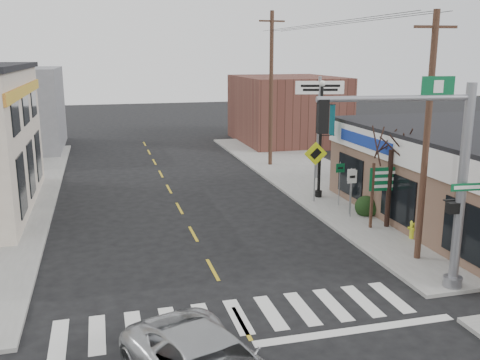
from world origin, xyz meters
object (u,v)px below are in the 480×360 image
object	(u,v)px
utility_pole_far	(271,88)
fire_hydrant	(413,229)
traffic_signal_pole	(441,167)
bare_tree	(392,135)
lamp_post	(322,131)
dance_center_sign	(319,101)
guide_sign	(387,186)
utility_pole_near	(427,137)

from	to	relation	value
utility_pole_far	fire_hydrant	bearing A→B (deg)	-89.44
traffic_signal_pole	bare_tree	size ratio (longest dim) A/B	1.32
lamp_post	dance_center_sign	bearing A→B (deg)	59.37
traffic_signal_pole	guide_sign	xyz separation A→B (m)	(1.80, 6.11, -2.16)
guide_sign	fire_hydrant	world-z (taller)	guide_sign
traffic_signal_pole	utility_pole_near	xyz separation A→B (m)	(1.10, 2.50, 0.52)
guide_sign	bare_tree	xyz separation A→B (m)	(0.09, -0.02, 2.18)
dance_center_sign	fire_hydrant	bearing A→B (deg)	-80.80
traffic_signal_pole	bare_tree	world-z (taller)	traffic_signal_pole
guide_sign	dance_center_sign	distance (m)	9.92
guide_sign	utility_pole_near	world-z (taller)	utility_pole_near
lamp_post	utility_pole_far	distance (m)	8.87
traffic_signal_pole	fire_hydrant	world-z (taller)	traffic_signal_pole
guide_sign	utility_pole_near	xyz separation A→B (m)	(-0.70, -3.61, 2.68)
fire_hydrant	utility_pole_far	bearing A→B (deg)	93.63
traffic_signal_pole	fire_hydrant	bearing A→B (deg)	69.80
bare_tree	traffic_signal_pole	bearing A→B (deg)	-107.28
fire_hydrant	dance_center_sign	bearing A→B (deg)	87.44
guide_sign	utility_pole_near	size ratio (longest dim) A/B	0.32
fire_hydrant	utility_pole_far	world-z (taller)	utility_pole_far
guide_sign	utility_pole_far	distance (m)	14.47
traffic_signal_pole	utility_pole_near	bearing A→B (deg)	71.43
fire_hydrant	lamp_post	distance (m)	7.76
fire_hydrant	lamp_post	xyz separation A→B (m)	(-1.08, 7.04, 3.08)
guide_sign	fire_hydrant	size ratio (longest dim) A/B	3.67
guide_sign	fire_hydrant	distance (m)	2.23
traffic_signal_pole	lamp_post	size ratio (longest dim) A/B	1.11
utility_pole_near	utility_pole_far	xyz separation A→B (m)	(0.00, 17.68, 0.63)
utility_pole_far	dance_center_sign	bearing A→B (deg)	-74.93
fire_hydrant	lamp_post	bearing A→B (deg)	98.74
fire_hydrant	utility_pole_near	distance (m)	4.64
lamp_post	utility_pole_near	distance (m)	9.02
fire_hydrant	dance_center_sign	size ratio (longest dim) A/B	0.13
lamp_post	fire_hydrant	bearing A→B (deg)	-90.96
traffic_signal_pole	lamp_post	xyz separation A→B (m)	(1.02, 11.46, -0.50)
guide_sign	dance_center_sign	xyz separation A→B (m)	(0.80, 9.49, 2.79)
bare_tree	utility_pole_far	distance (m)	14.15
lamp_post	utility_pole_near	xyz separation A→B (m)	(0.08, -8.96, 1.02)
guide_sign	traffic_signal_pole	bearing A→B (deg)	-101.54
traffic_signal_pole	bare_tree	xyz separation A→B (m)	(1.89, 6.09, 0.02)
traffic_signal_pole	utility_pole_far	world-z (taller)	utility_pole_far
fire_hydrant	dance_center_sign	xyz separation A→B (m)	(0.50, 11.17, 4.21)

